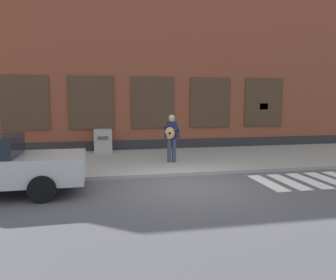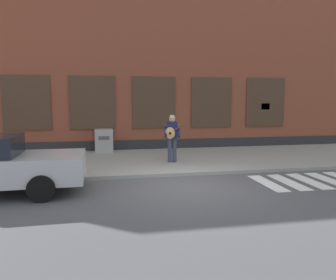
% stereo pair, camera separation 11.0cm
% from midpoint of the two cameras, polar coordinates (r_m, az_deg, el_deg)
% --- Properties ---
extents(ground_plane, '(160.00, 160.00, 0.00)m').
position_cam_midpoint_polar(ground_plane, '(9.36, 3.08, -8.03)').
color(ground_plane, '#4C4C51').
extents(sidewalk, '(28.00, 5.22, 0.12)m').
position_cam_midpoint_polar(sidewalk, '(12.96, -1.09, -3.49)').
color(sidewalk, gray).
rests_on(sidewalk, ground).
extents(building_backdrop, '(28.00, 4.06, 8.98)m').
position_cam_midpoint_polar(building_backdrop, '(17.41, -3.91, 13.84)').
color(building_backdrop, brown).
rests_on(building_backdrop, ground).
extents(busker, '(0.72, 0.60, 1.75)m').
position_cam_midpoint_polar(busker, '(12.03, 0.34, 0.76)').
color(busker, '#33384C').
rests_on(busker, sidewalk).
extents(utility_box, '(0.78, 0.71, 1.01)m').
position_cam_midpoint_polar(utility_box, '(14.81, -11.46, -0.10)').
color(utility_box, '#9E9E9E').
rests_on(utility_box, sidewalk).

